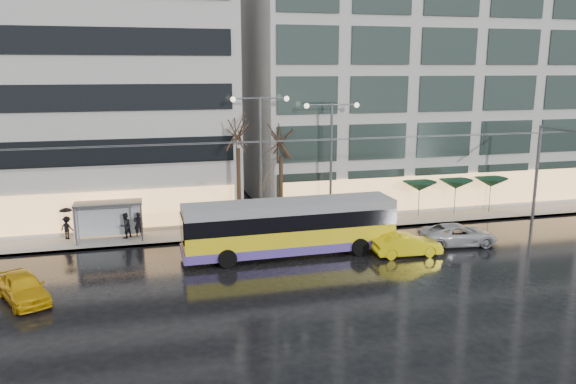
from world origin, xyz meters
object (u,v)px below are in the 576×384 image
object	(u,v)px
bus_shelter	(103,212)
street_lamp_near	(261,144)
trolleybus	(290,229)
taxi_a	(23,287)

from	to	relation	value
bus_shelter	street_lamp_near	distance (m)	11.14
bus_shelter	street_lamp_near	world-z (taller)	street_lamp_near
trolleybus	street_lamp_near	bearing A→B (deg)	96.38
street_lamp_near	trolleybus	bearing A→B (deg)	-83.62
street_lamp_near	taxi_a	xyz separation A→B (m)	(-13.55, -9.09, -5.28)
trolleybus	street_lamp_near	distance (m)	7.05
trolleybus	street_lamp_near	xyz separation A→B (m)	(-0.61, 5.48, 4.39)
taxi_a	bus_shelter	bearing A→B (deg)	44.89
bus_shelter	street_lamp_near	size ratio (longest dim) A/B	0.47
bus_shelter	trolleybus	bearing A→B (deg)	-26.00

